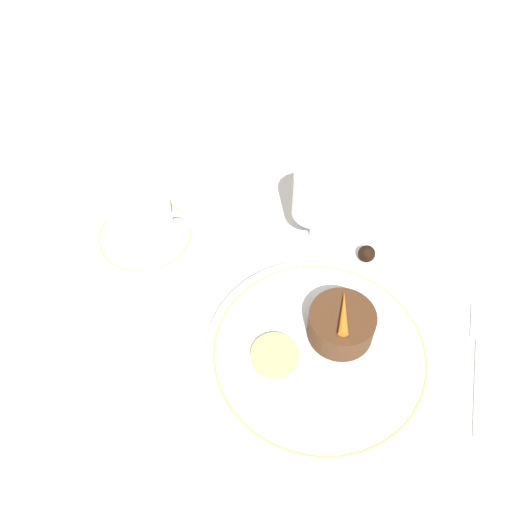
{
  "coord_description": "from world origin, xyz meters",
  "views": [
    {
      "loc": [
        -0.05,
        -0.37,
        0.66
      ],
      "look_at": [
        -0.1,
        0.1,
        0.04
      ],
      "focal_mm": 42.0,
      "sensor_mm": 36.0,
      "label": 1
    }
  ],
  "objects_px": {
    "dinner_plate": "(319,354)",
    "wine_glass": "(316,199)",
    "dessert_cake": "(341,324)",
    "coffee_cup": "(141,219)",
    "fork": "(479,351)"
  },
  "relations": [
    {
      "from": "coffee_cup",
      "to": "fork",
      "type": "height_order",
      "value": "coffee_cup"
    },
    {
      "from": "wine_glass",
      "to": "fork",
      "type": "height_order",
      "value": "wine_glass"
    },
    {
      "from": "coffee_cup",
      "to": "fork",
      "type": "xyz_separation_m",
      "value": [
        0.45,
        -0.14,
        -0.04
      ]
    },
    {
      "from": "dinner_plate",
      "to": "fork",
      "type": "xyz_separation_m",
      "value": [
        0.2,
        0.03,
        -0.01
      ]
    },
    {
      "from": "dinner_plate",
      "to": "dessert_cake",
      "type": "distance_m",
      "value": 0.05
    },
    {
      "from": "coffee_cup",
      "to": "dinner_plate",
      "type": "bearing_deg",
      "value": -33.82
    },
    {
      "from": "fork",
      "to": "dinner_plate",
      "type": "bearing_deg",
      "value": -172.6
    },
    {
      "from": "dinner_plate",
      "to": "coffee_cup",
      "type": "xyz_separation_m",
      "value": [
        -0.25,
        0.17,
        0.03
      ]
    },
    {
      "from": "dinner_plate",
      "to": "fork",
      "type": "distance_m",
      "value": 0.2
    },
    {
      "from": "dinner_plate",
      "to": "coffee_cup",
      "type": "height_order",
      "value": "coffee_cup"
    },
    {
      "from": "fork",
      "to": "wine_glass",
      "type": "bearing_deg",
      "value": 142.3
    },
    {
      "from": "dinner_plate",
      "to": "wine_glass",
      "type": "relative_size",
      "value": 2.27
    },
    {
      "from": "coffee_cup",
      "to": "dessert_cake",
      "type": "xyz_separation_m",
      "value": [
        0.27,
        -0.14,
        -0.0
      ]
    },
    {
      "from": "dinner_plate",
      "to": "wine_glass",
      "type": "distance_m",
      "value": 0.2
    },
    {
      "from": "dinner_plate",
      "to": "dessert_cake",
      "type": "xyz_separation_m",
      "value": [
        0.02,
        0.03,
        0.03
      ]
    }
  ]
}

